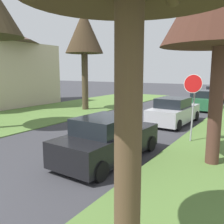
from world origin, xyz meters
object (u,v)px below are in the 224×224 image
at_px(parked_sedan_green, 204,100).
at_px(street_tree_left_mid_b, 84,34).
at_px(stop_sign_far, 193,93).
at_px(parked_sedan_red, 217,94).
at_px(parked_sedan_black, 108,139).
at_px(parked_sedan_silver, 174,112).

bearing_deg(parked_sedan_green, street_tree_left_mid_b, -145.78).
height_order(stop_sign_far, street_tree_left_mid_b, street_tree_left_mid_b).
xyz_separation_m(stop_sign_far, parked_sedan_red, (-1.76, 16.84, -1.46)).
relative_size(parked_sedan_black, parked_sedan_red, 1.00).
distance_m(parked_sedan_black, parked_sedan_red, 20.62).
height_order(stop_sign_far, parked_sedan_silver, stop_sign_far).
distance_m(stop_sign_far, parked_sedan_black, 4.49).
relative_size(stop_sign_far, parked_sedan_black, 0.66).
distance_m(street_tree_left_mid_b, parked_sedan_green, 11.12).
distance_m(stop_sign_far, street_tree_left_mid_b, 11.50).
height_order(stop_sign_far, parked_sedan_green, stop_sign_far).
xyz_separation_m(stop_sign_far, parked_sedan_green, (-1.65, 10.28, -1.46)).
xyz_separation_m(street_tree_left_mid_b, parked_sedan_black, (7.81, -8.56, -5.28)).
bearing_deg(stop_sign_far, parked_sedan_green, 99.14).
bearing_deg(parked_sedan_green, parked_sedan_red, 90.96).
bearing_deg(street_tree_left_mid_b, stop_sign_far, -26.12).
relative_size(parked_sedan_black, parked_sedan_silver, 1.00).
relative_size(parked_sedan_green, parked_sedan_red, 1.00).
xyz_separation_m(stop_sign_far, parked_sedan_black, (-1.94, -3.78, -1.46)).
distance_m(parked_sedan_green, parked_sedan_red, 6.56).
xyz_separation_m(parked_sedan_silver, parked_sedan_red, (0.16, 13.43, 0.00)).
xyz_separation_m(street_tree_left_mid_b, parked_sedan_red, (7.98, 12.06, -5.28)).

